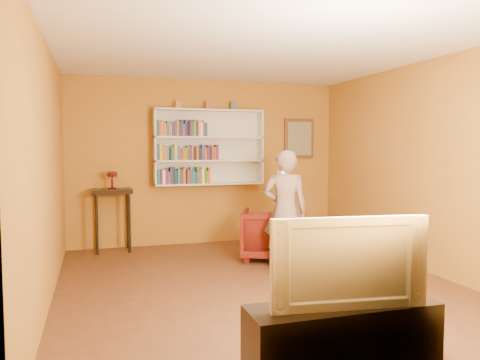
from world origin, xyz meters
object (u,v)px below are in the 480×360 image
at_px(ruby_lustre, 112,176).
at_px(bookshelf, 208,148).
at_px(television, 344,260).
at_px(armchair, 269,234).
at_px(person, 285,210).
at_px(tv_cabinet, 342,338).
at_px(console_table, 112,200).

bearing_deg(ruby_lustre, bookshelf, 5.89).
relative_size(bookshelf, television, 1.63).
relative_size(ruby_lustre, armchair, 0.35).
relative_size(bookshelf, person, 1.15).
xyz_separation_m(ruby_lustre, person, (2.10, -1.81, -0.38)).
xyz_separation_m(bookshelf, tv_cabinet, (-0.14, -4.66, -1.35)).
xyz_separation_m(ruby_lustre, armchair, (2.12, -1.18, -0.80)).
bearing_deg(console_table, person, -40.77).
relative_size(armchair, television, 0.71).
height_order(console_table, person, person).
xyz_separation_m(armchair, person, (-0.02, -0.63, 0.42)).
distance_m(bookshelf, armchair, 1.91).
height_order(person, tv_cabinet, person).
xyz_separation_m(bookshelf, console_table, (-1.55, -0.16, -0.80)).
bearing_deg(person, bookshelf, -50.91).
relative_size(armchair, person, 0.50).
relative_size(ruby_lustre, television, 0.25).
distance_m(bookshelf, ruby_lustre, 1.61).
bearing_deg(console_table, armchair, -29.03).
relative_size(console_table, person, 0.62).
bearing_deg(console_table, ruby_lustre, 153.43).
xyz_separation_m(console_table, tv_cabinet, (1.41, -4.50, -0.55)).
height_order(bookshelf, ruby_lustre, bookshelf).
height_order(tv_cabinet, television, television).
distance_m(ruby_lustre, armchair, 2.55).
bearing_deg(ruby_lustre, armchair, -29.03).
bearing_deg(tv_cabinet, console_table, 107.37).
xyz_separation_m(armchair, tv_cabinet, (-0.71, -3.32, -0.11)).
height_order(armchair, television, television).
bearing_deg(television, bookshelf, 95.41).
bearing_deg(tv_cabinet, bookshelf, 88.30).
height_order(person, television, person).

